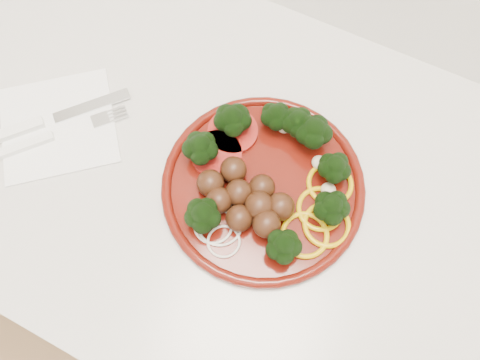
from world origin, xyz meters
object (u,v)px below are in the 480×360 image
at_px(napkin, 58,125).
at_px(fork, 41,140).
at_px(plate, 264,178).
at_px(knife, 39,123).

xyz_separation_m(napkin, fork, (-0.00, -0.03, 0.01)).
relative_size(plate, knife, 1.60).
height_order(plate, knife, plate).
distance_m(knife, fork, 0.03).
distance_m(napkin, knife, 0.03).
distance_m(plate, napkin, 0.31).
distance_m(plate, fork, 0.32).
xyz_separation_m(plate, fork, (-0.31, -0.09, -0.01)).
bearing_deg(plate, knife, -168.78).
bearing_deg(knife, fork, -97.00).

